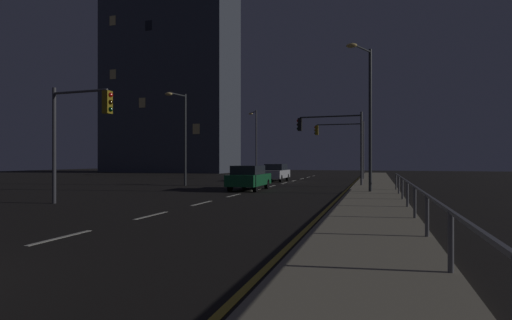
{
  "coord_description": "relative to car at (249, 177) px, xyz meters",
  "views": [
    {
      "loc": [
        7.39,
        -2.7,
        1.89
      ],
      "look_at": [
        -0.38,
        22.33,
        1.92
      ],
      "focal_mm": 27.38,
      "sensor_mm": 36.0,
      "label": 1
    }
  ],
  "objects": [
    {
      "name": "sidewalk_right",
      "position": [
        7.63,
        -3.44,
        -0.75
      ],
      "size": [
        2.85,
        77.0,
        0.14
      ],
      "primitive_type": "cube",
      "color": "gray",
      "rests_on": "ground"
    },
    {
      "name": "lane_edge_line",
      "position": [
        5.95,
        1.56,
        -0.82
      ],
      "size": [
        0.14,
        53.0,
        0.01
      ],
      "color": "gold",
      "rests_on": "ground"
    },
    {
      "name": "traffic_light_mid_right",
      "position": [
        4.67,
        4.96,
        3.03
      ],
      "size": [
        4.75,
        0.36,
        5.2
      ],
      "color": "#4C4C51",
      "rests_on": "sidewalk_right"
    },
    {
      "name": "building_distant",
      "position": [
        -24.25,
        32.8,
        14.4
      ],
      "size": [
        20.94,
        9.27,
        30.44
      ],
      "color": "#3D424C",
      "rests_on": "ground"
    },
    {
      "name": "barrier_fence",
      "position": [
        8.9,
        -10.87,
        0.06
      ],
      "size": [
        0.09,
        24.23,
        0.98
      ],
      "color": "#59595E",
      "rests_on": "sidewalk_right"
    },
    {
      "name": "car_oncoming",
      "position": [
        -0.99,
        10.73,
        0.0
      ],
      "size": [
        1.88,
        4.42,
        1.57
      ],
      "color": "silver",
      "rests_on": "ground"
    },
    {
      "name": "lane_markings_center",
      "position": [
        0.41,
        0.06,
        -0.82
      ],
      "size": [
        0.14,
        50.0,
        0.01
      ],
      "color": "silver",
      "rests_on": "ground"
    },
    {
      "name": "car",
      "position": [
        0.0,
        0.0,
        0.0
      ],
      "size": [
        1.94,
        4.45,
        1.57
      ],
      "color": "#14592D",
      "rests_on": "ground"
    },
    {
      "name": "street_lamp_far_end",
      "position": [
        -6.03,
        2.38,
        3.35
      ],
      "size": [
        0.78,
        1.99,
        6.87
      ],
      "color": "#2D3033",
      "rests_on": "ground"
    },
    {
      "name": "traffic_light_far_right",
      "position": [
        4.54,
        14.85,
        3.24
      ],
      "size": [
        4.75,
        0.39,
        5.51
      ],
      "color": "#4C4C51",
      "rests_on": "sidewalk_right"
    },
    {
      "name": "ground_plane",
      "position": [
        0.41,
        -3.44,
        -0.82
      ],
      "size": [
        112.0,
        112.0,
        0.0
      ],
      "primitive_type": "plane",
      "color": "black",
      "rests_on": "ground"
    },
    {
      "name": "street_lamp_corner",
      "position": [
        -6.47,
        22.06,
        3.95
      ],
      "size": [
        1.47,
        1.47,
        8.04
      ],
      "color": "#38383D",
      "rests_on": "ground"
    },
    {
      "name": "traffic_light_near_left",
      "position": [
        -4.42,
        -9.92,
        2.73
      ],
      "size": [
        3.16,
        0.35,
        5.1
      ],
      "color": "#38383D",
      "rests_on": "ground"
    },
    {
      "name": "street_lamp_mid_block",
      "position": [
        7.28,
        -1.01,
        4.14
      ],
      "size": [
        1.28,
        2.21,
        8.05
      ],
      "color": "#2D3033",
      "rests_on": "sidewalk_right"
    }
  ]
}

